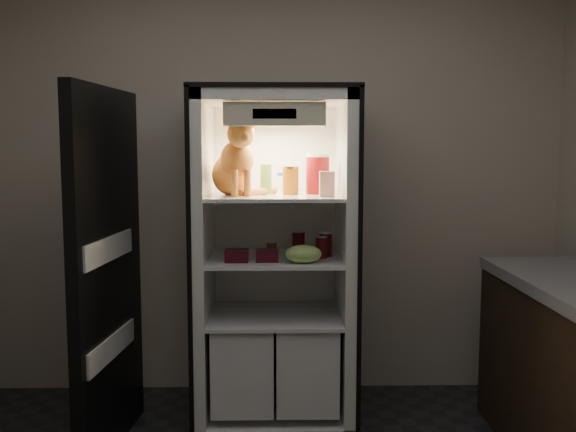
# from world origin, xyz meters

# --- Properties ---
(room_shell) EXTENTS (3.60, 3.60, 3.60)m
(room_shell) POSITION_xyz_m (0.00, 0.00, 1.62)
(room_shell) COLOR white
(room_shell) RESTS_ON floor
(refrigerator) EXTENTS (0.90, 0.72, 1.88)m
(refrigerator) POSITION_xyz_m (0.00, 1.38, 0.79)
(refrigerator) COLOR white
(refrigerator) RESTS_ON floor
(fridge_door) EXTENTS (0.15, 0.87, 1.85)m
(fridge_door) POSITION_xyz_m (-0.85, 0.98, 0.91)
(fridge_door) COLOR black
(fridge_door) RESTS_ON floor
(tabby_cat) EXTENTS (0.41, 0.44, 0.44)m
(tabby_cat) POSITION_xyz_m (-0.22, 1.29, 1.45)
(tabby_cat) COLOR #CC6A1A
(tabby_cat) RESTS_ON refrigerator
(parmesan_shaker) EXTENTS (0.06, 0.06, 0.17)m
(parmesan_shaker) POSITION_xyz_m (-0.05, 1.34, 1.37)
(parmesan_shaker) COLOR green
(parmesan_shaker) RESTS_ON refrigerator
(mayo_tub) EXTENTS (0.08, 0.08, 0.11)m
(mayo_tub) POSITION_xyz_m (0.05, 1.49, 1.35)
(mayo_tub) COLOR white
(mayo_tub) RESTS_ON refrigerator
(salsa_jar) EXTENTS (0.09, 0.09, 0.16)m
(salsa_jar) POSITION_xyz_m (0.09, 1.31, 1.37)
(salsa_jar) COLOR maroon
(salsa_jar) RESTS_ON refrigerator
(pepper_jar) EXTENTS (0.13, 0.13, 0.23)m
(pepper_jar) POSITION_xyz_m (0.24, 1.36, 1.40)
(pepper_jar) COLOR #A61618
(pepper_jar) RESTS_ON refrigerator
(cream_carton) EXTENTS (0.08, 0.08, 0.13)m
(cream_carton) POSITION_xyz_m (0.28, 1.18, 1.36)
(cream_carton) COLOR white
(cream_carton) RESTS_ON refrigerator
(soda_can_a) EXTENTS (0.07, 0.07, 0.14)m
(soda_can_a) POSITION_xyz_m (0.14, 1.39, 1.01)
(soda_can_a) COLOR black
(soda_can_a) RESTS_ON refrigerator
(soda_can_b) EXTENTS (0.07, 0.07, 0.13)m
(soda_can_b) POSITION_xyz_m (0.29, 1.33, 1.01)
(soda_can_b) COLOR black
(soda_can_b) RESTS_ON refrigerator
(soda_can_c) EXTENTS (0.07, 0.07, 0.12)m
(soda_can_c) POSITION_xyz_m (0.26, 1.27, 1.00)
(soda_can_c) COLOR black
(soda_can_c) RESTS_ON refrigerator
(condiment_jar) EXTENTS (0.06, 0.06, 0.08)m
(condiment_jar) POSITION_xyz_m (-0.02, 1.38, 0.98)
(condiment_jar) COLOR brown
(condiment_jar) RESTS_ON refrigerator
(grape_bag) EXTENTS (0.20, 0.14, 0.10)m
(grape_bag) POSITION_xyz_m (0.15, 1.12, 0.99)
(grape_bag) COLOR #8DBE58
(grape_bag) RESTS_ON refrigerator
(berry_box_left) EXTENTS (0.12, 0.12, 0.06)m
(berry_box_left) POSITION_xyz_m (-0.21, 1.18, 0.97)
(berry_box_left) COLOR #450B17
(berry_box_left) RESTS_ON refrigerator
(berry_box_right) EXTENTS (0.12, 0.12, 0.06)m
(berry_box_right) POSITION_xyz_m (-0.04, 1.18, 0.97)
(berry_box_right) COLOR #450B17
(berry_box_right) RESTS_ON refrigerator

